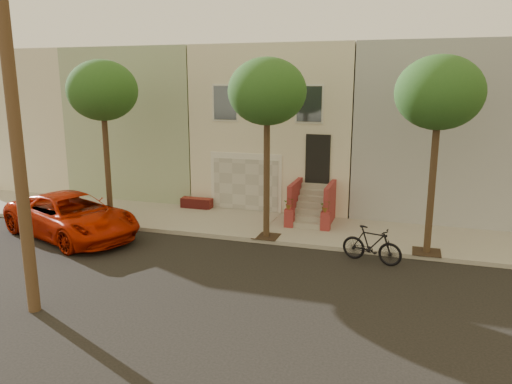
% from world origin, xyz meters
% --- Properties ---
extents(ground, '(90.00, 90.00, 0.00)m').
position_xyz_m(ground, '(0.00, 0.00, 0.00)').
color(ground, black).
rests_on(ground, ground).
extents(sidewalk, '(40.00, 3.70, 0.15)m').
position_xyz_m(sidewalk, '(0.00, 5.35, 0.07)').
color(sidewalk, gray).
rests_on(sidewalk, ground).
extents(house_row, '(33.10, 11.70, 7.00)m').
position_xyz_m(house_row, '(0.00, 11.19, 3.64)').
color(house_row, beige).
rests_on(house_row, sidewalk).
extents(tree_left, '(2.70, 2.57, 6.30)m').
position_xyz_m(tree_left, '(-5.50, 3.90, 5.26)').
color(tree_left, '#2D2116').
rests_on(tree_left, sidewalk).
extents(tree_mid, '(2.70, 2.57, 6.30)m').
position_xyz_m(tree_mid, '(1.00, 3.90, 5.26)').
color(tree_mid, '#2D2116').
rests_on(tree_mid, sidewalk).
extents(tree_right, '(2.70, 2.57, 6.30)m').
position_xyz_m(tree_right, '(6.50, 3.90, 5.26)').
color(tree_right, '#2D2116').
rests_on(tree_right, sidewalk).
extents(pickup_truck, '(6.32, 4.52, 1.60)m').
position_xyz_m(pickup_truck, '(-5.98, 2.15, 0.80)').
color(pickup_truck, '#B11900').
rests_on(pickup_truck, ground).
extents(motorcycle, '(2.03, 1.05, 1.17)m').
position_xyz_m(motorcycle, '(4.80, 2.80, 0.59)').
color(motorcycle, black).
rests_on(motorcycle, ground).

